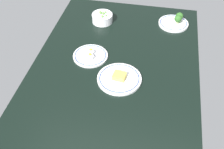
{
  "coord_description": "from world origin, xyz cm",
  "views": [
    {
      "loc": [
        -99.93,
        -19.63,
        105.22
      ],
      "look_at": [
        0.0,
        0.0,
        6.0
      ],
      "focal_mm": 44.58,
      "sensor_mm": 36.0,
      "label": 1
    }
  ],
  "objects_px": {
    "bowl_peas": "(102,18)",
    "plate_broccoli": "(175,22)",
    "plate_cheese": "(119,78)",
    "plate_eggs": "(90,55)"
  },
  "relations": [
    {
      "from": "plate_cheese",
      "to": "plate_eggs",
      "type": "height_order",
      "value": "plate_eggs"
    },
    {
      "from": "plate_eggs",
      "to": "plate_broccoli",
      "type": "distance_m",
      "value": 0.61
    },
    {
      "from": "plate_cheese",
      "to": "plate_eggs",
      "type": "relative_size",
      "value": 1.17
    },
    {
      "from": "plate_eggs",
      "to": "plate_broccoli",
      "type": "relative_size",
      "value": 1.03
    },
    {
      "from": "bowl_peas",
      "to": "plate_broccoli",
      "type": "bearing_deg",
      "value": -82.75
    },
    {
      "from": "bowl_peas",
      "to": "plate_eggs",
      "type": "bearing_deg",
      "value": -178.31
    },
    {
      "from": "plate_broccoli",
      "to": "plate_eggs",
      "type": "bearing_deg",
      "value": 132.55
    },
    {
      "from": "plate_cheese",
      "to": "bowl_peas",
      "type": "relative_size",
      "value": 1.7
    },
    {
      "from": "plate_eggs",
      "to": "plate_broccoli",
      "type": "bearing_deg",
      "value": -47.45
    },
    {
      "from": "plate_cheese",
      "to": "plate_broccoli",
      "type": "xyz_separation_m",
      "value": [
        0.56,
        -0.26,
        0.01
      ]
    }
  ]
}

